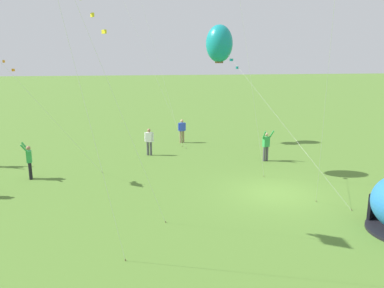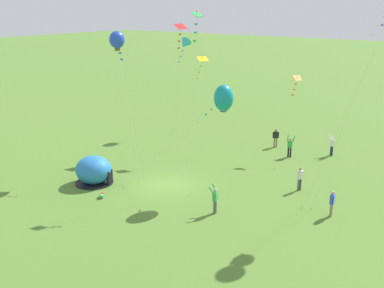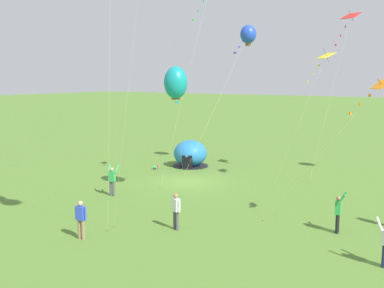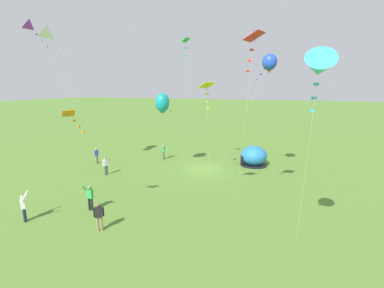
{
  "view_description": "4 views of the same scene",
  "coord_description": "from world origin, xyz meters",
  "px_view_note": "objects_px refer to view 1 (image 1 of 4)",
  "views": [
    {
      "loc": [
        -14.91,
        7.1,
        5.85
      ],
      "look_at": [
        2.34,
        3.39,
        1.94
      ],
      "focal_mm": 35.0,
      "sensor_mm": 36.0,
      "label": 1
    },
    {
      "loc": [
        19.59,
        -23.74,
        12.81
      ],
      "look_at": [
        1.78,
        0.7,
        3.35
      ],
      "focal_mm": 42.0,
      "sensor_mm": 36.0,
      "label": 2
    },
    {
      "loc": [
        24.63,
        16.52,
        6.98
      ],
      "look_at": [
        2.21,
        1.82,
        3.03
      ],
      "focal_mm": 42.0,
      "sensor_mm": 36.0,
      "label": 3
    },
    {
      "loc": [
        -7.2,
        24.14,
        8.17
      ],
      "look_at": [
        -0.8,
        5.95,
        3.88
      ],
      "focal_mm": 24.0,
      "sensor_mm": 36.0,
      "label": 4
    }
  ],
  "objects_px": {
    "person_flying_kite": "(266,145)",
    "person_center_field": "(182,130)",
    "person_near_tent": "(149,140)",
    "person_arms_raised": "(29,160)",
    "kite_teal": "(219,44)"
  },
  "relations": [
    {
      "from": "person_flying_kite",
      "to": "person_center_field",
      "type": "bearing_deg",
      "value": 32.69
    },
    {
      "from": "person_near_tent",
      "to": "person_arms_raised",
      "type": "relative_size",
      "value": 0.91
    },
    {
      "from": "person_flying_kite",
      "to": "person_center_field",
      "type": "xyz_separation_m",
      "value": [
        6.15,
        3.95,
        -0.03
      ]
    },
    {
      "from": "person_flying_kite",
      "to": "person_center_field",
      "type": "relative_size",
      "value": 1.1
    },
    {
      "from": "person_near_tent",
      "to": "person_arms_raised",
      "type": "distance_m",
      "value": 7.38
    },
    {
      "from": "person_near_tent",
      "to": "kite_teal",
      "type": "height_order",
      "value": "kite_teal"
    },
    {
      "from": "person_near_tent",
      "to": "person_center_field",
      "type": "relative_size",
      "value": 1.0
    },
    {
      "from": "person_near_tent",
      "to": "kite_teal",
      "type": "bearing_deg",
      "value": -144.92
    },
    {
      "from": "person_arms_raised",
      "to": "kite_teal",
      "type": "xyz_separation_m",
      "value": [
        -0.89,
        -9.6,
        5.71
      ]
    },
    {
      "from": "person_near_tent",
      "to": "person_flying_kite",
      "type": "relative_size",
      "value": 0.91
    },
    {
      "from": "person_flying_kite",
      "to": "person_near_tent",
      "type": "bearing_deg",
      "value": 66.8
    },
    {
      "from": "kite_teal",
      "to": "person_arms_raised",
      "type": "bearing_deg",
      "value": 84.72
    },
    {
      "from": "person_flying_kite",
      "to": "kite_teal",
      "type": "height_order",
      "value": "kite_teal"
    },
    {
      "from": "person_arms_raised",
      "to": "person_flying_kite",
      "type": "xyz_separation_m",
      "value": [
        0.8,
        -13.08,
        0.0
      ]
    },
    {
      "from": "person_near_tent",
      "to": "person_center_field",
      "type": "xyz_separation_m",
      "value": [
        3.29,
        -2.73,
        0.0
      ]
    }
  ]
}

